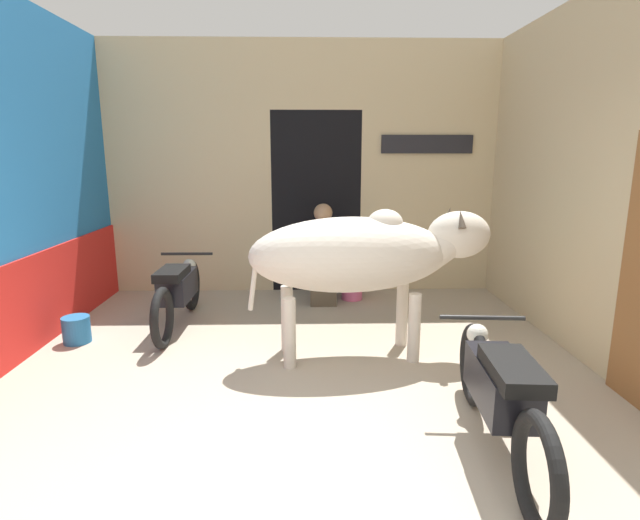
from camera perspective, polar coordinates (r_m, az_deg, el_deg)
The scene contains 10 objects.
ground_plane at distance 3.03m, azimuth -2.67°, elevation -24.99°, with size 30.00×30.00×0.00m, color tan.
wall_left_shopfront at distance 5.19m, azimuth -32.47°, elevation 7.24°, with size 0.25×4.12×3.20m.
wall_back_with_doorway at distance 6.81m, azimuth -1.39°, elevation 8.88°, with size 5.00×0.93×3.20m.
wall_right_with_door at distance 5.09m, azimuth 28.52°, elevation 7.93°, with size 0.22×4.12×3.20m.
cow at distance 4.41m, azimuth 4.94°, elevation 0.69°, with size 2.20×0.87×1.35m.
motorcycle_near at distance 3.31m, azimuth 19.90°, elevation -13.92°, with size 0.58×1.86×0.73m.
motorcycle_far at distance 5.49m, azimuth -15.93°, elevation -3.34°, with size 0.58×1.77×0.71m.
shopkeeper_seated at distance 6.05m, azimuth 0.36°, elevation 0.96°, with size 0.45×0.34×1.22m.
plastic_stool at distance 6.31m, azimuth 3.68°, elevation -2.42°, with size 0.37×0.37×0.44m.
bucket at distance 5.47m, azimuth -26.07°, elevation -7.16°, with size 0.26×0.26×0.26m.
Camera 1 is at (0.07, -2.41, 1.83)m, focal length 28.00 mm.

